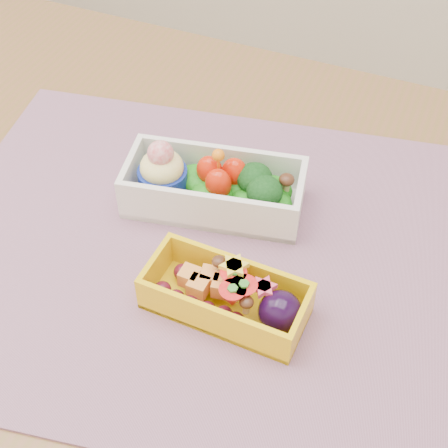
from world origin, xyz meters
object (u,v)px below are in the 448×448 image
at_px(table, 229,342).
at_px(placemat, 215,252).
at_px(bento_yellow, 229,296).
at_px(bento_white, 213,187).

height_order(table, placemat, placemat).
relative_size(table, placemat, 2.13).
distance_m(placemat, bento_yellow, 0.08).
distance_m(table, placemat, 0.11).
bearing_deg(bento_yellow, table, 113.08).
bearing_deg(bento_yellow, bento_white, 121.04).
bearing_deg(placemat, bento_white, 115.07).
bearing_deg(bento_yellow, placemat, 125.11).
height_order(table, bento_yellow, bento_yellow).
bearing_deg(bento_white, table, -69.25).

